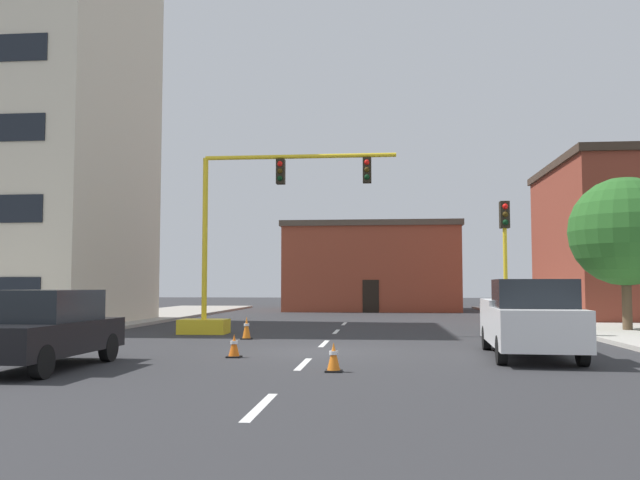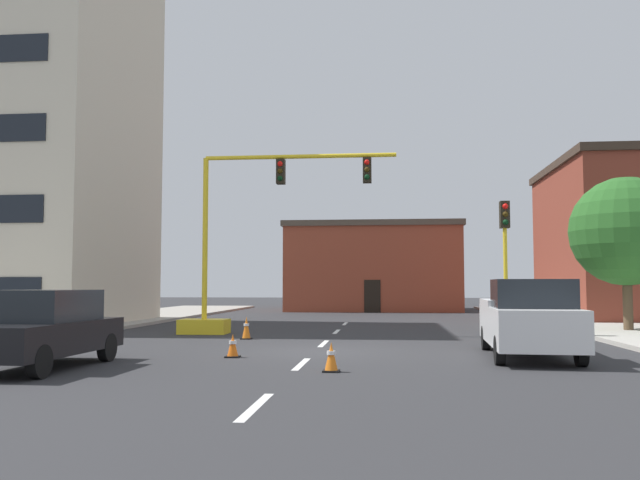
{
  "view_description": "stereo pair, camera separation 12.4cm",
  "coord_description": "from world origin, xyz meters",
  "px_view_note": "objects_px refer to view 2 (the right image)",
  "views": [
    {
      "loc": [
        1.88,
        -18.68,
        1.85
      ],
      "look_at": [
        -0.43,
        5.66,
        3.5
      ],
      "focal_mm": 37.57,
      "sensor_mm": 36.0,
      "label": 1
    },
    {
      "loc": [
        2.0,
        -18.67,
        1.85
      ],
      "look_at": [
        -0.43,
        5.66,
        3.5
      ],
      "focal_mm": 37.57,
      "sensor_mm": 36.0,
      "label": 2
    }
  ],
  "objects_px": {
    "traffic_light_pole_right": "(505,237)",
    "traffic_cone_roadside_a": "(233,346)",
    "traffic_cone_roadside_c": "(246,328)",
    "traffic_signal_gantry": "(231,276)",
    "sedan_black_near_left": "(43,328)",
    "traffic_cone_roadside_b": "(331,357)",
    "pickup_truck_white": "(528,319)",
    "tree_right_mid": "(626,232)"
  },
  "relations": [
    {
      "from": "traffic_light_pole_right",
      "to": "traffic_cone_roadside_a",
      "type": "xyz_separation_m",
      "value": [
        -8.09,
        -7.0,
        -3.24
      ]
    },
    {
      "from": "traffic_cone_roadside_a",
      "to": "traffic_cone_roadside_c",
      "type": "height_order",
      "value": "traffic_cone_roadside_c"
    },
    {
      "from": "traffic_signal_gantry",
      "to": "sedan_black_near_left",
      "type": "bearing_deg",
      "value": -98.95
    },
    {
      "from": "traffic_signal_gantry",
      "to": "traffic_cone_roadside_b",
      "type": "bearing_deg",
      "value": -66.11
    },
    {
      "from": "pickup_truck_white",
      "to": "sedan_black_near_left",
      "type": "height_order",
      "value": "pickup_truck_white"
    },
    {
      "from": "traffic_signal_gantry",
      "to": "traffic_cone_roadside_c",
      "type": "distance_m",
      "value": 3.21
    },
    {
      "from": "tree_right_mid",
      "to": "traffic_cone_roadside_c",
      "type": "bearing_deg",
      "value": -163.77
    },
    {
      "from": "traffic_cone_roadside_b",
      "to": "traffic_cone_roadside_c",
      "type": "height_order",
      "value": "traffic_cone_roadside_c"
    },
    {
      "from": "traffic_cone_roadside_b",
      "to": "traffic_cone_roadside_c",
      "type": "xyz_separation_m",
      "value": [
        -3.6,
        8.3,
        0.07
      ]
    },
    {
      "from": "traffic_light_pole_right",
      "to": "sedan_black_near_left",
      "type": "bearing_deg",
      "value": -140.61
    },
    {
      "from": "sedan_black_near_left",
      "to": "traffic_cone_roadside_b",
      "type": "bearing_deg",
      "value": 0.64
    },
    {
      "from": "traffic_cone_roadside_c",
      "to": "sedan_black_near_left",
      "type": "bearing_deg",
      "value": -108.69
    },
    {
      "from": "traffic_light_pole_right",
      "to": "tree_right_mid",
      "type": "xyz_separation_m",
      "value": [
        5.03,
        2.77,
        0.38
      ]
    },
    {
      "from": "traffic_light_pole_right",
      "to": "tree_right_mid",
      "type": "distance_m",
      "value": 5.76
    },
    {
      "from": "tree_right_mid",
      "to": "traffic_cone_roadside_b",
      "type": "relative_size",
      "value": 9.58
    },
    {
      "from": "traffic_light_pole_right",
      "to": "traffic_cone_roadside_a",
      "type": "bearing_deg",
      "value": -139.12
    },
    {
      "from": "pickup_truck_white",
      "to": "traffic_cone_roadside_b",
      "type": "xyz_separation_m",
      "value": [
        -4.78,
        -3.3,
        -0.67
      ]
    },
    {
      "from": "tree_right_mid",
      "to": "pickup_truck_white",
      "type": "bearing_deg",
      "value": -121.64
    },
    {
      "from": "traffic_light_pole_right",
      "to": "traffic_cone_roadside_b",
      "type": "relative_size",
      "value": 7.63
    },
    {
      "from": "traffic_signal_gantry",
      "to": "tree_right_mid",
      "type": "xyz_separation_m",
      "value": [
        15.11,
        1.67,
        1.72
      ]
    },
    {
      "from": "traffic_signal_gantry",
      "to": "traffic_cone_roadside_a",
      "type": "relative_size",
      "value": 13.86
    },
    {
      "from": "tree_right_mid",
      "to": "traffic_cone_roadside_b",
      "type": "xyz_separation_m",
      "value": [
        -10.37,
        -12.37,
        -3.6
      ]
    },
    {
      "from": "sedan_black_near_left",
      "to": "traffic_cone_roadside_a",
      "type": "xyz_separation_m",
      "value": [
        3.69,
        2.67,
        -0.6
      ]
    },
    {
      "from": "traffic_cone_roadside_a",
      "to": "traffic_cone_roadside_b",
      "type": "height_order",
      "value": "traffic_cone_roadside_b"
    },
    {
      "from": "traffic_signal_gantry",
      "to": "traffic_cone_roadside_c",
      "type": "relative_size",
      "value": 10.65
    },
    {
      "from": "traffic_light_pole_right",
      "to": "pickup_truck_white",
      "type": "relative_size",
      "value": 0.87
    },
    {
      "from": "pickup_truck_white",
      "to": "traffic_cone_roadside_a",
      "type": "xyz_separation_m",
      "value": [
        -7.53,
        -0.71,
        -0.68
      ]
    },
    {
      "from": "pickup_truck_white",
      "to": "traffic_cone_roadside_a",
      "type": "distance_m",
      "value": 7.59
    },
    {
      "from": "traffic_cone_roadside_a",
      "to": "traffic_cone_roadside_c",
      "type": "xyz_separation_m",
      "value": [
        -0.85,
        5.71,
        0.09
      ]
    },
    {
      "from": "sedan_black_near_left",
      "to": "traffic_cone_roadside_b",
      "type": "distance_m",
      "value": 6.46
    },
    {
      "from": "traffic_signal_gantry",
      "to": "traffic_cone_roadside_b",
      "type": "height_order",
      "value": "traffic_signal_gantry"
    },
    {
      "from": "traffic_light_pole_right",
      "to": "traffic_cone_roadside_c",
      "type": "distance_m",
      "value": 9.57
    },
    {
      "from": "tree_right_mid",
      "to": "traffic_cone_roadside_c",
      "type": "height_order",
      "value": "tree_right_mid"
    },
    {
      "from": "traffic_signal_gantry",
      "to": "traffic_cone_roadside_a",
      "type": "distance_m",
      "value": 8.56
    },
    {
      "from": "traffic_signal_gantry",
      "to": "traffic_cone_roadside_c",
      "type": "xyz_separation_m",
      "value": [
        1.14,
        -2.39,
        -1.81
      ]
    },
    {
      "from": "traffic_cone_roadside_c",
      "to": "pickup_truck_white",
      "type": "bearing_deg",
      "value": -30.81
    },
    {
      "from": "traffic_light_pole_right",
      "to": "traffic_cone_roadside_c",
      "type": "height_order",
      "value": "traffic_light_pole_right"
    },
    {
      "from": "tree_right_mid",
      "to": "pickup_truck_white",
      "type": "distance_m",
      "value": 11.05
    },
    {
      "from": "traffic_light_pole_right",
      "to": "tree_right_mid",
      "type": "relative_size",
      "value": 0.8
    },
    {
      "from": "tree_right_mid",
      "to": "sedan_black_near_left",
      "type": "distance_m",
      "value": 21.13
    },
    {
      "from": "traffic_cone_roadside_a",
      "to": "traffic_cone_roadside_b",
      "type": "distance_m",
      "value": 3.78
    },
    {
      "from": "traffic_cone_roadside_a",
      "to": "tree_right_mid",
      "type": "bearing_deg",
      "value": 36.69
    }
  ]
}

